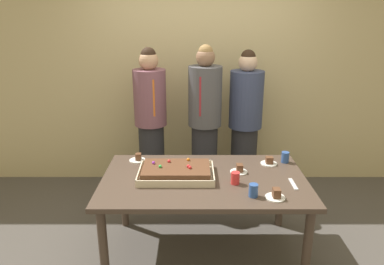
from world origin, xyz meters
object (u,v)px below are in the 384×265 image
object	(u,v)px
person_green_shirt_behind	(244,123)
person_striped_tie_right	(204,123)
drink_cup_middle	(284,157)
cake_server_utensil	(292,184)
plated_slice_near_right	(275,195)
drink_cup_nearest	(234,178)
drink_cup_far_end	(253,190)
plated_slice_far_right	(268,162)
person_serving_front	(150,123)
party_table	(203,186)
plated_slice_near_left	(238,170)
sheet_cake	(175,172)
plated_slice_far_left	(137,159)

from	to	relation	value
person_green_shirt_behind	person_striped_tie_right	bearing A→B (deg)	-41.31
drink_cup_middle	cake_server_utensil	size ratio (longest dim) A/B	0.50
plated_slice_near_right	drink_cup_nearest	size ratio (longest dim) A/B	1.50
drink_cup_far_end	plated_slice_far_right	bearing A→B (deg)	68.31
plated_slice_far_right	person_striped_tie_right	size ratio (longest dim) A/B	0.09
person_serving_front	person_striped_tie_right	size ratio (longest dim) A/B	0.98
drink_cup_nearest	drink_cup_far_end	world-z (taller)	same
drink_cup_far_end	person_green_shirt_behind	world-z (taller)	person_green_shirt_behind
person_serving_front	drink_cup_nearest	bearing A→B (deg)	17.22
person_striped_tie_right	person_green_shirt_behind	bearing A→B (deg)	120.90
plated_slice_far_right	drink_cup_nearest	distance (m)	0.53
person_green_shirt_behind	party_table	bearing A→B (deg)	9.65
plated_slice_near_left	drink_cup_middle	xyz separation A→B (m)	(0.45, 0.22, 0.03)
drink_cup_middle	plated_slice_near_right	bearing A→B (deg)	-108.96
party_table	drink_cup_far_end	size ratio (longest dim) A/B	17.04
sheet_cake	person_striped_tie_right	distance (m)	1.04
sheet_cake	plated_slice_far_right	size ratio (longest dim) A/B	4.20
drink_cup_nearest	drink_cup_middle	xyz separation A→B (m)	(0.51, 0.44, 0.00)
plated_slice_far_right	cake_server_utensil	world-z (taller)	plated_slice_far_right
plated_slice_far_right	drink_cup_nearest	bearing A→B (deg)	-131.76
drink_cup_middle	person_green_shirt_behind	world-z (taller)	person_green_shirt_behind
drink_cup_middle	cake_server_utensil	bearing A→B (deg)	-95.38
party_table	person_serving_front	bearing A→B (deg)	117.67
drink_cup_nearest	person_serving_front	size ratio (longest dim) A/B	0.06
plated_slice_far_right	person_green_shirt_behind	distance (m)	0.87
person_serving_front	person_green_shirt_behind	size ratio (longest dim) A/B	1.02
sheet_cake	drink_cup_far_end	xyz separation A→B (m)	(0.59, -0.35, 0.01)
party_table	drink_cup_far_end	distance (m)	0.50
plated_slice_far_left	person_green_shirt_behind	size ratio (longest dim) A/B	0.09
plated_slice_near_right	plated_slice_far_right	world-z (taller)	plated_slice_near_right
plated_slice_near_left	cake_server_utensil	world-z (taller)	plated_slice_near_left
plated_slice_near_left	plated_slice_far_right	distance (m)	0.34
party_table	sheet_cake	bearing A→B (deg)	173.66
person_green_shirt_behind	sheet_cake	bearing A→B (deg)	-0.01
plated_slice_far_right	plated_slice_far_left	bearing A→B (deg)	176.18
plated_slice_near_left	drink_cup_far_end	world-z (taller)	drink_cup_far_end
person_green_shirt_behind	drink_cup_nearest	bearing A→B (deg)	21.82
plated_slice_near_left	plated_slice_near_right	world-z (taller)	plated_slice_near_right
plated_slice_near_left	drink_cup_middle	world-z (taller)	drink_cup_middle
drink_cup_middle	person_striped_tie_right	world-z (taller)	person_striped_tie_right
drink_cup_nearest	person_green_shirt_behind	distance (m)	1.28
sheet_cake	drink_cup_nearest	size ratio (longest dim) A/B	6.30
plated_slice_far_left	person_serving_front	size ratio (longest dim) A/B	0.09
plated_slice_near_left	plated_slice_far_right	xyz separation A→B (m)	(0.29, 0.18, -0.00)
plated_slice_near_left	person_green_shirt_behind	world-z (taller)	person_green_shirt_behind
plated_slice_far_right	cake_server_utensil	bearing A→B (deg)	-74.74
drink_cup_far_end	drink_cup_nearest	bearing A→B (deg)	117.74
plated_slice_near_right	cake_server_utensil	world-z (taller)	plated_slice_near_right
plated_slice_near_left	drink_cup_nearest	size ratio (longest dim) A/B	1.50
sheet_cake	plated_slice_far_right	bearing A→B (deg)	17.42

